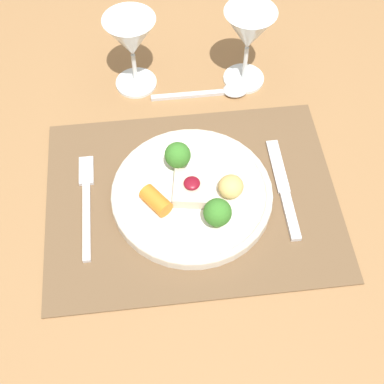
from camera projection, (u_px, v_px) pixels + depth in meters
ground_plane at (192, 341)px, 1.48m from camera, size 8.00×8.00×0.00m
dining_table at (192, 225)px, 0.94m from camera, size 1.11×1.23×0.73m
placemat at (192, 198)px, 0.87m from camera, size 0.47×0.36×0.00m
dinner_plate at (193, 194)px, 0.85m from camera, size 0.26×0.26×0.07m
fork at (87, 198)px, 0.86m from camera, size 0.02×0.20×0.01m
knife at (285, 194)px, 0.87m from camera, size 0.02×0.20×0.01m
spoon at (222, 91)px, 0.99m from camera, size 0.18×0.04×0.01m
wine_glass_near at (249, 33)px, 0.93m from camera, size 0.09×0.09×0.16m
wine_glass_far at (131, 40)px, 0.93m from camera, size 0.09×0.09×0.15m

